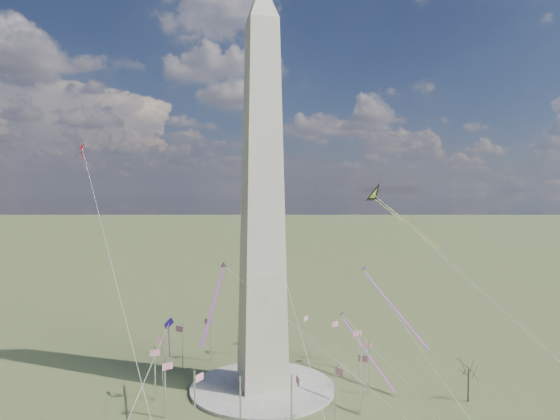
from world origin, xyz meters
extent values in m
plane|color=#4F572B|center=(0.00, 0.00, 0.00)|extent=(2000.00, 2000.00, 0.00)
cylinder|color=beige|center=(0.00, 0.00, 0.40)|extent=(36.00, 36.00, 0.80)
pyramid|color=beige|center=(0.00, 0.00, 95.80)|extent=(9.90, 9.90, 10.00)
cylinder|color=silver|center=(26.00, 0.00, 6.50)|extent=(0.36, 0.36, 13.00)
cube|color=red|center=(26.00, 1.30, 11.80)|extent=(2.40, 0.08, 1.50)
cylinder|color=silver|center=(24.02, 9.95, 6.50)|extent=(0.36, 0.36, 13.00)
cube|color=red|center=(23.52, 11.15, 11.80)|extent=(2.25, 0.99, 1.50)
cylinder|color=silver|center=(18.38, 18.38, 6.50)|extent=(0.36, 0.36, 13.00)
cube|color=red|center=(17.47, 19.30, 11.80)|extent=(1.75, 1.75, 1.50)
cylinder|color=silver|center=(9.95, 24.02, 6.50)|extent=(0.36, 0.36, 13.00)
cube|color=red|center=(8.75, 24.52, 11.80)|extent=(0.99, 2.25, 1.50)
cylinder|color=silver|center=(0.00, 26.00, 6.50)|extent=(0.36, 0.36, 13.00)
cube|color=red|center=(-1.30, 26.00, 11.80)|extent=(0.08, 2.40, 1.50)
cylinder|color=silver|center=(-9.95, 24.02, 6.50)|extent=(0.36, 0.36, 13.00)
cube|color=red|center=(-11.15, 23.52, 11.80)|extent=(0.99, 2.25, 1.50)
cylinder|color=silver|center=(-18.38, 18.38, 6.50)|extent=(0.36, 0.36, 13.00)
cube|color=red|center=(-19.30, 17.47, 11.80)|extent=(1.75, 1.75, 1.50)
cylinder|color=silver|center=(-24.02, 9.95, 6.50)|extent=(0.36, 0.36, 13.00)
cube|color=red|center=(-24.52, 8.75, 11.80)|extent=(2.25, 0.99, 1.50)
cylinder|color=silver|center=(-26.00, 0.00, 6.50)|extent=(0.36, 0.36, 13.00)
cube|color=red|center=(-26.00, -1.30, 11.80)|extent=(2.40, 0.08, 1.50)
cylinder|color=silver|center=(-24.02, -9.95, 6.50)|extent=(0.36, 0.36, 13.00)
cube|color=red|center=(-23.52, -11.15, 11.80)|extent=(2.25, 0.99, 1.50)
cylinder|color=silver|center=(-18.38, -18.38, 6.50)|extent=(0.36, 0.36, 13.00)
cube|color=red|center=(-17.47, -19.30, 11.80)|extent=(1.75, 1.75, 1.50)
cylinder|color=silver|center=(-9.95, -24.02, 6.50)|extent=(0.36, 0.36, 13.00)
cube|color=red|center=(-8.75, -24.52, 11.80)|extent=(0.99, 2.25, 1.50)
cylinder|color=silver|center=(0.00, -26.00, 6.50)|extent=(0.36, 0.36, 13.00)
cube|color=red|center=(1.30, -26.00, 11.80)|extent=(0.08, 2.40, 1.50)
cylinder|color=silver|center=(9.95, -24.02, 6.50)|extent=(0.36, 0.36, 13.00)
cube|color=red|center=(11.15, -23.52, 11.80)|extent=(0.99, 2.25, 1.50)
cylinder|color=silver|center=(18.38, -18.38, 6.50)|extent=(0.36, 0.36, 13.00)
cube|color=red|center=(19.30, -17.47, 11.80)|extent=(1.75, 1.75, 1.50)
cylinder|color=silver|center=(24.02, -9.95, 6.50)|extent=(0.36, 0.36, 13.00)
cube|color=red|center=(24.52, -8.75, 11.80)|extent=(2.25, 0.99, 1.50)
cylinder|color=#45362A|center=(45.15, -19.42, 3.77)|extent=(0.38, 0.38, 7.54)
cube|color=orange|center=(43.79, 6.80, 40.51)|extent=(11.95, 14.81, 13.04)
cube|color=orange|center=(41.93, 5.31, 40.51)|extent=(11.95, 14.81, 13.04)
cube|color=navy|center=(-22.81, -2.71, 18.86)|extent=(2.23, 2.46, 2.48)
cube|color=red|center=(-22.81, -2.71, 14.77)|extent=(0.58, 3.16, 8.56)
cube|color=red|center=(26.95, -17.48, 22.69)|extent=(5.89, 20.48, 13.16)
cube|color=red|center=(-13.88, -13.59, 25.07)|extent=(7.47, 18.17, 12.05)
cube|color=red|center=(27.52, -1.72, 7.34)|extent=(5.80, 20.76, 13.32)
cube|color=red|center=(-46.22, 40.04, 62.67)|extent=(1.78, 1.81, 1.89)
cube|color=red|center=(-46.22, 40.04, 60.60)|extent=(0.36, 1.63, 4.34)
cube|color=silver|center=(4.96, 46.07, 66.53)|extent=(1.51, 1.33, 1.46)
cube|color=silver|center=(4.96, 46.07, 64.93)|extent=(0.30, 1.27, 3.34)
camera|label=1|loc=(-27.05, -119.58, 49.73)|focal=32.00mm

